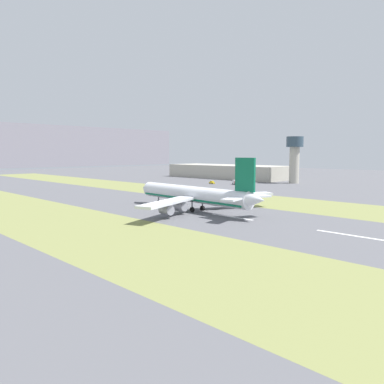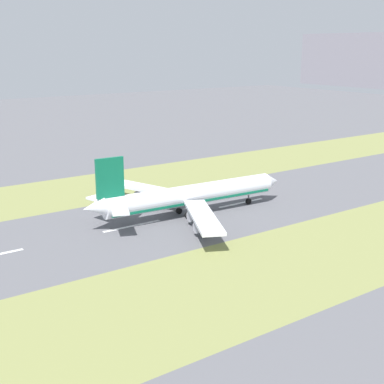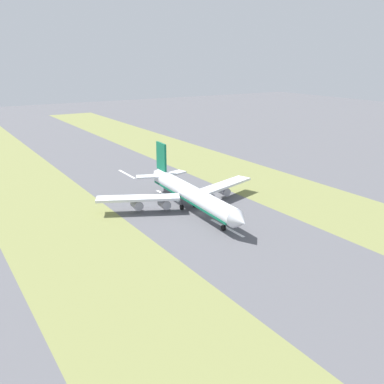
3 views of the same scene
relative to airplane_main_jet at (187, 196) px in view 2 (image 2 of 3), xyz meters
name	(u,v)px [view 2 (image 2 of 3)]	position (x,y,z in m)	size (l,w,h in m)	color
ground_plane	(200,212)	(-0.79, 5.44, -6.02)	(800.00, 800.00, 0.00)	#56565B
grass_median_west	(129,182)	(-45.79, 5.44, -6.02)	(40.00, 600.00, 0.01)	olive
grass_median_east	(310,257)	(44.21, 5.44, -6.02)	(40.00, 600.00, 0.01)	olive
centreline_dash_mid	(132,226)	(-0.79, -18.10, -6.01)	(1.20, 18.00, 0.01)	silver
centreline_dash_far	(241,203)	(-0.79, 21.90, -6.01)	(1.20, 18.00, 0.01)	silver
airplane_main_jet	(187,196)	(0.00, 0.00, 0.00)	(64.01, 67.21, 20.20)	silver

